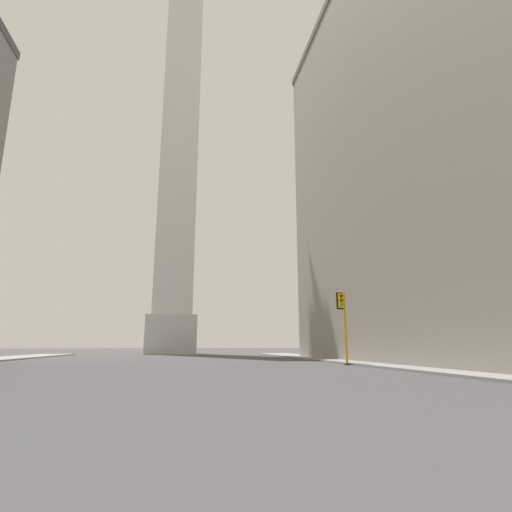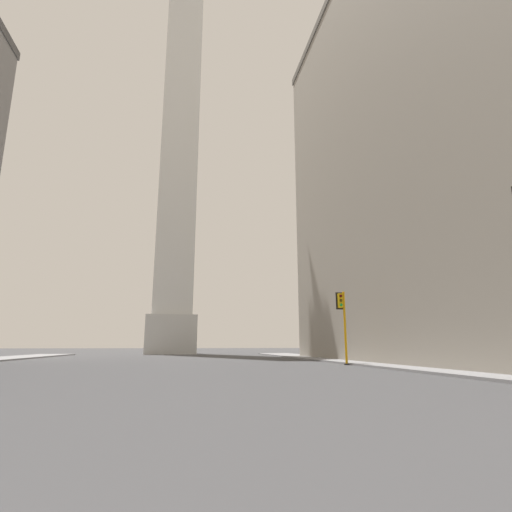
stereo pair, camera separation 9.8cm
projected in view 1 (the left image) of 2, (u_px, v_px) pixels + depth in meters
sidewalk_right at (411, 366)px, 26.31m from camera, size 5.00×83.05×0.15m
obelisk at (180, 138)px, 74.44m from camera, size 8.14×8.14×81.40m
traffic_light_mid_right at (343, 316)px, 30.55m from camera, size 0.77×0.51×5.51m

